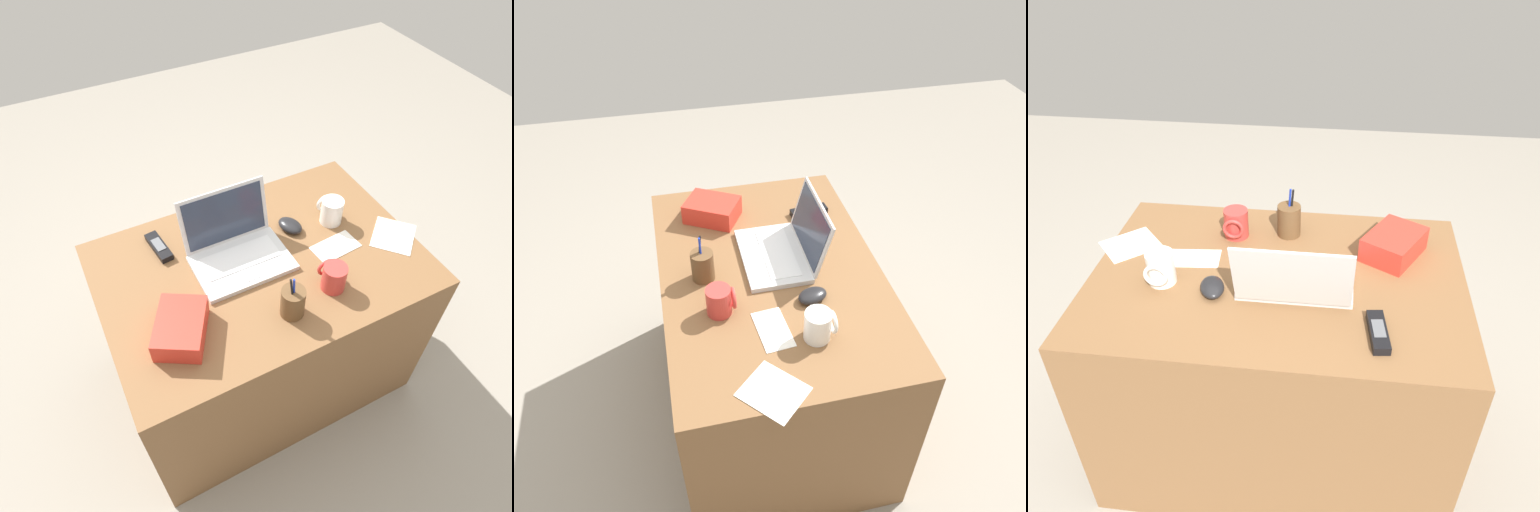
# 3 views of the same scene
# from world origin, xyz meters

# --- Properties ---
(ground_plane) EXTENTS (6.00, 6.00, 0.00)m
(ground_plane) POSITION_xyz_m (0.00, 0.00, 0.00)
(ground_plane) COLOR gray
(desk) EXTENTS (1.10, 0.75, 0.73)m
(desk) POSITION_xyz_m (0.00, 0.00, 0.37)
(desk) COLOR brown
(desk) RESTS_ON ground
(laptop) EXTENTS (0.33, 0.27, 0.21)m
(laptop) POSITION_xyz_m (-0.06, 0.07, 0.78)
(laptop) COLOR silver
(laptop) RESTS_ON desk
(computer_mouse) EXTENTS (0.09, 0.12, 0.04)m
(computer_mouse) POSITION_xyz_m (0.17, 0.10, 0.75)
(computer_mouse) COLOR black
(computer_mouse) RESTS_ON desk
(coffee_mug_white) EXTENTS (0.08, 0.09, 0.10)m
(coffee_mug_white) POSITION_xyz_m (0.16, -0.19, 0.78)
(coffee_mug_white) COLOR #C63833
(coffee_mug_white) RESTS_ON desk
(coffee_mug_tall) EXTENTS (0.08, 0.09, 0.10)m
(coffee_mug_tall) POSITION_xyz_m (0.33, 0.07, 0.78)
(coffee_mug_tall) COLOR white
(coffee_mug_tall) RESTS_ON desk
(cordless_phone) EXTENTS (0.06, 0.15, 0.03)m
(cordless_phone) POSITION_xyz_m (-0.29, 0.22, 0.74)
(cordless_phone) COLOR black
(cordless_phone) RESTS_ON desk
(pen_holder) EXTENTS (0.08, 0.08, 0.17)m
(pen_holder) POSITION_xyz_m (-0.01, -0.23, 0.79)
(pen_holder) COLOR brown
(pen_holder) RESTS_ON desk
(snack_bag) EXTENTS (0.22, 0.24, 0.08)m
(snack_bag) POSITION_xyz_m (-0.34, -0.15, 0.77)
(snack_bag) COLOR red
(snack_bag) RESTS_ON desk
(paper_note_near_laptop) EXTENTS (0.17, 0.11, 0.00)m
(paper_note_near_laptop) POSITION_xyz_m (0.27, -0.05, 0.73)
(paper_note_near_laptop) COLOR white
(paper_note_near_laptop) RESTS_ON desk
(paper_note_left) EXTENTS (0.22, 0.22, 0.00)m
(paper_note_left) POSITION_xyz_m (0.49, -0.10, 0.73)
(paper_note_left) COLOR white
(paper_note_left) RESTS_ON desk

